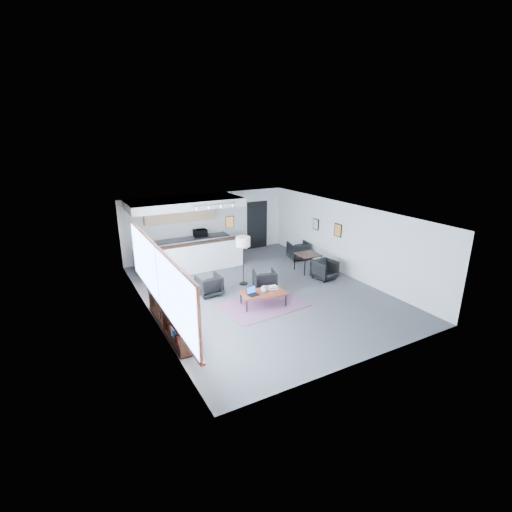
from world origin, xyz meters
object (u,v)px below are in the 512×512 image
coffee_table (263,293)px  armchair_right (265,279)px  dining_chair_far (298,251)px  floor_lamp (243,243)px  dining_table (308,256)px  microwave (200,232)px  dining_chair_near (325,270)px  book_stack (273,287)px  armchair_left (209,284)px  laptop (252,292)px  ceramic_pot (265,289)px

coffee_table → armchair_right: 1.22m
dining_chair_far → coffee_table: bearing=55.7°
armchair_right → floor_lamp: size_ratio=0.43×
armchair_right → dining_table: size_ratio=0.86×
floor_lamp → dining_chair_far: 3.62m
microwave → floor_lamp: bearing=-81.2°
dining_table → dining_chair_near: bearing=-85.6°
book_stack → coffee_table: bearing=-167.5°
armchair_left → microwave: microwave is taller
laptop → armchair_left: (-0.77, 1.47, -0.13)m
coffee_table → book_stack: 0.40m
ceramic_pot → microwave: size_ratio=0.42×
laptop → floor_lamp: 2.08m
coffee_table → ceramic_pot: ceramic_pot is taller
dining_chair_near → laptop: bearing=-174.0°
coffee_table → armchair_left: 1.86m
dining_table → dining_chair_far: size_ratio=1.25×
dining_table → floor_lamp: bearing=179.2°
armchair_left → dining_chair_near: armchair_left is taller
coffee_table → floor_lamp: floor_lamp is taller
laptop → book_stack: 0.75m
armchair_left → ceramic_pot: bearing=125.7°
floor_lamp → dining_chair_near: (2.74, -0.95, -1.13)m
book_stack → dining_table: size_ratio=0.38×
book_stack → dining_chair_far: dining_chair_far is taller
armchair_right → laptop: bearing=62.3°
coffee_table → dining_chair_near: dining_chair_near is taller
floor_lamp → ceramic_pot: bearing=-96.9°
book_stack → laptop: bearing=-174.7°
armchair_left → dining_chair_near: bearing=169.4°
dining_chair_near → dining_table: bearing=87.0°
coffee_table → dining_chair_near: bearing=25.6°
armchair_right → dining_chair_near: (2.33, -0.22, -0.04)m
dining_table → ceramic_pot: bearing=-148.5°
coffee_table → floor_lamp: size_ratio=0.85×
floor_lamp → dining_chair_near: 3.11m
coffee_table → microwave: size_ratio=2.67×
ceramic_pot → book_stack: bearing=18.7°
ceramic_pot → dining_chair_far: 4.61m
coffee_table → floor_lamp: bearing=92.5°
laptop → armchair_left: bearing=110.0°
floor_lamp → dining_chair_far: floor_lamp is taller
dining_chair_near → microwave: bearing=117.9°
laptop → ceramic_pot: (0.38, -0.05, 0.05)m
dining_table → book_stack: bearing=-146.9°
ceramic_pot → floor_lamp: bearing=83.1°
coffee_table → dining_chair_near: 3.09m
coffee_table → microwave: 5.11m
coffee_table → book_stack: bearing=22.8°
dining_table → dining_chair_far: (0.52, 1.35, -0.28)m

